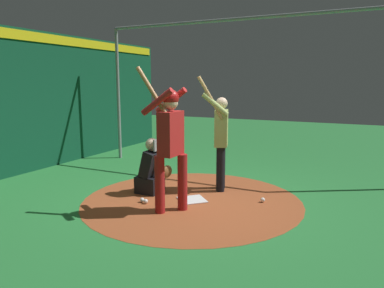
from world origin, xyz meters
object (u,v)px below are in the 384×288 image
(visitor, at_px, (221,137))
(baseball_0, at_px, (142,200))
(batter, at_px, (170,138))
(baseball_1, at_px, (146,201))
(catcher, at_px, (152,171))
(baseball_2, at_px, (263,200))
(home_plate, at_px, (192,200))

(visitor, xyz_separation_m, baseball_0, (-0.87, -1.22, -0.93))
(batter, xyz_separation_m, baseball_1, (-0.52, 0.11, -1.08))
(catcher, relative_size, baseball_2, 13.28)
(home_plate, xyz_separation_m, baseball_2, (1.08, 0.41, 0.03))
(home_plate, relative_size, baseball_0, 5.68)
(catcher, height_order, baseball_0, catcher)
(baseball_2, bearing_deg, catcher, -169.86)
(baseball_1, bearing_deg, baseball_0, 160.54)
(catcher, distance_m, baseball_1, 0.70)
(catcher, xyz_separation_m, visitor, (1.02, 0.69, 0.58))
(visitor, relative_size, baseball_2, 27.63)
(batter, bearing_deg, baseball_0, 167.07)
(catcher, distance_m, baseball_0, 0.65)
(baseball_2, bearing_deg, baseball_1, -151.74)
(catcher, bearing_deg, baseball_1, -67.62)
(visitor, relative_size, baseball_1, 27.63)
(batter, height_order, baseball_1, batter)
(catcher, relative_size, baseball_1, 13.28)
(home_plate, bearing_deg, catcher, 174.95)
(batter, height_order, baseball_0, batter)
(baseball_2, bearing_deg, baseball_0, -153.74)
(catcher, bearing_deg, baseball_0, -74.88)
(catcher, relative_size, visitor, 0.48)
(home_plate, distance_m, baseball_1, 0.77)
(home_plate, xyz_separation_m, baseball_1, (-0.59, -0.49, 0.03))
(baseball_1, height_order, baseball_2, same)
(catcher, xyz_separation_m, baseball_0, (0.14, -0.53, -0.34))
(batter, height_order, catcher, batter)
(home_plate, height_order, baseball_0, baseball_0)
(batter, bearing_deg, baseball_2, 41.26)
(baseball_1, bearing_deg, baseball_2, 28.26)
(batter, relative_size, baseball_2, 29.27)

